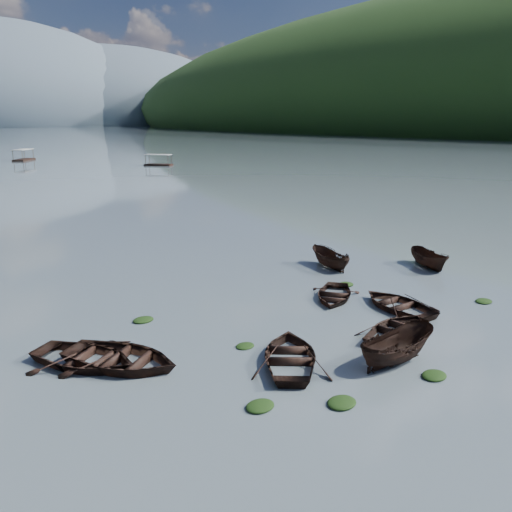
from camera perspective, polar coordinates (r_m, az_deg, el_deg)
ground_plane at (r=22.02m, az=19.38°, el=-11.75°), size 2400.00×2400.00×0.00m
haze_mtn_d at (r=970.84m, az=-16.83°, el=14.18°), size 520.00×520.00×220.00m
rowboat_0 at (r=21.55m, az=-15.11°, el=-12.00°), size 5.80×6.20×1.05m
rowboat_1 at (r=21.17m, az=3.98°, el=-11.99°), size 5.39×5.60×0.95m
rowboat_2 at (r=21.95m, az=15.67°, el=-11.52°), size 4.10×1.55×1.58m
rowboat_3 at (r=27.69m, az=15.91°, el=-5.78°), size 3.47×4.64×0.91m
rowboat_4 at (r=24.44m, az=16.01°, el=-8.68°), size 4.90×3.90×0.91m
rowboat_5 at (r=35.80m, az=19.11°, el=-1.24°), size 2.76×4.02×1.45m
rowboat_6 at (r=22.09m, az=-18.92°, el=-11.62°), size 5.34×5.72×0.97m
rowboat_7 at (r=28.42m, az=8.85°, el=-4.80°), size 4.88×4.71×0.82m
rowboat_8 at (r=34.22m, az=8.38°, el=-1.28°), size 2.02×3.92×1.44m
weed_clump_0 at (r=18.61m, az=9.76°, el=-16.35°), size 1.12×0.92×0.24m
weed_clump_1 at (r=18.18m, az=0.47°, el=-16.93°), size 1.08×0.86×0.24m
weed_clump_2 at (r=21.21m, az=19.68°, el=-12.87°), size 1.08×0.86×0.23m
weed_clump_3 at (r=30.74m, az=10.23°, el=-3.30°), size 0.99×0.84×0.22m
weed_clump_4 at (r=30.27m, az=24.58°, el=-4.80°), size 1.02×0.81×0.21m
weed_clump_5 at (r=25.69m, az=-12.75°, el=-7.25°), size 1.05×0.85×0.22m
weed_clump_6 at (r=22.41m, az=-1.26°, el=-10.32°), size 0.87×0.72×0.18m
weed_clump_7 at (r=35.53m, az=8.34°, el=-0.66°), size 1.13×0.91×0.25m
pontoon_centre at (r=135.42m, az=-24.98°, el=9.86°), size 6.28×7.03×2.57m
pontoon_right at (r=111.71m, az=-11.06°, el=10.11°), size 5.75×6.05×2.26m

